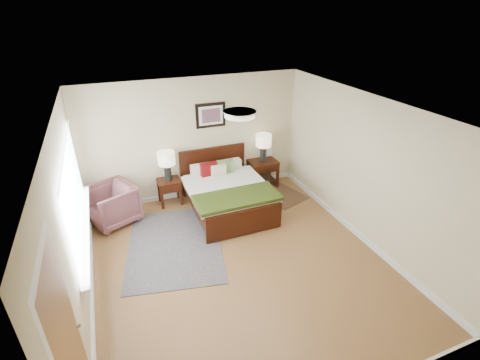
# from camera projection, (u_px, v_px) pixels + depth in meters

# --- Properties ---
(floor) EXTENTS (5.00, 5.00, 0.00)m
(floor) POSITION_uv_depth(u_px,v_px,m) (240.00, 262.00, 5.63)
(floor) COLOR brown
(floor) RESTS_ON ground
(back_wall) EXTENTS (4.50, 0.04, 2.50)m
(back_wall) POSITION_uv_depth(u_px,v_px,m) (195.00, 139.00, 7.13)
(back_wall) COLOR beige
(back_wall) RESTS_ON ground
(front_wall) EXTENTS (4.50, 0.04, 2.50)m
(front_wall) POSITION_uv_depth(u_px,v_px,m) (346.00, 328.00, 2.99)
(front_wall) COLOR beige
(front_wall) RESTS_ON ground
(left_wall) EXTENTS (0.04, 5.00, 2.50)m
(left_wall) POSITION_uv_depth(u_px,v_px,m) (72.00, 228.00, 4.32)
(left_wall) COLOR beige
(left_wall) RESTS_ON ground
(right_wall) EXTENTS (0.04, 5.00, 2.50)m
(right_wall) POSITION_uv_depth(u_px,v_px,m) (365.00, 170.00, 5.80)
(right_wall) COLOR beige
(right_wall) RESTS_ON ground
(ceiling) EXTENTS (4.50, 5.00, 0.02)m
(ceiling) POSITION_uv_depth(u_px,v_px,m) (240.00, 111.00, 4.49)
(ceiling) COLOR white
(ceiling) RESTS_ON back_wall
(window) EXTENTS (0.11, 2.72, 1.32)m
(window) POSITION_uv_depth(u_px,v_px,m) (76.00, 193.00, 4.86)
(window) COLOR silver
(window) RESTS_ON left_wall
(door) EXTENTS (0.06, 1.00, 2.18)m
(door) POSITION_uv_depth(u_px,v_px,m) (73.00, 355.00, 2.96)
(door) COLOR silver
(door) RESTS_ON ground
(ceil_fixture) EXTENTS (0.44, 0.44, 0.08)m
(ceil_fixture) POSITION_uv_depth(u_px,v_px,m) (240.00, 114.00, 4.50)
(ceil_fixture) COLOR white
(ceil_fixture) RESTS_ON ceiling
(bed) EXTENTS (1.56, 1.87, 1.01)m
(bed) POSITION_uv_depth(u_px,v_px,m) (227.00, 189.00, 6.84)
(bed) COLOR black
(bed) RESTS_ON ground
(wall_art) EXTENTS (0.62, 0.05, 0.50)m
(wall_art) POSITION_uv_depth(u_px,v_px,m) (211.00, 115.00, 7.00)
(wall_art) COLOR black
(wall_art) RESTS_ON back_wall
(nightstand_left) EXTENTS (0.45, 0.40, 0.53)m
(nightstand_left) POSITION_uv_depth(u_px,v_px,m) (169.00, 186.00, 7.09)
(nightstand_left) COLOR black
(nightstand_left) RESTS_ON ground
(nightstand_right) EXTENTS (0.62, 0.46, 0.61)m
(nightstand_right) POSITION_uv_depth(u_px,v_px,m) (263.00, 171.00, 7.81)
(nightstand_right) COLOR black
(nightstand_right) RESTS_ON ground
(lamp_left) EXTENTS (0.34, 0.34, 0.61)m
(lamp_left) POSITION_uv_depth(u_px,v_px,m) (167.00, 161.00, 6.85)
(lamp_left) COLOR black
(lamp_left) RESTS_ON nightstand_left
(lamp_right) EXTENTS (0.34, 0.34, 0.61)m
(lamp_right) POSITION_uv_depth(u_px,v_px,m) (264.00, 143.00, 7.51)
(lamp_right) COLOR black
(lamp_right) RESTS_ON nightstand_right
(armchair) EXTENTS (1.08, 1.07, 0.75)m
(armchair) POSITION_uv_depth(u_px,v_px,m) (112.00, 205.00, 6.49)
(armchair) COLOR brown
(armchair) RESTS_ON ground
(rug_persian) EXTENTS (1.97, 2.47, 0.01)m
(rug_persian) POSITION_uv_depth(u_px,v_px,m) (175.00, 244.00, 6.03)
(rug_persian) COLOR #0D1541
(rug_persian) RESTS_ON ground
(rug_navy) EXTENTS (1.13, 1.37, 0.01)m
(rug_navy) POSITION_uv_depth(u_px,v_px,m) (278.00, 193.00, 7.65)
(rug_navy) COLOR black
(rug_navy) RESTS_ON ground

